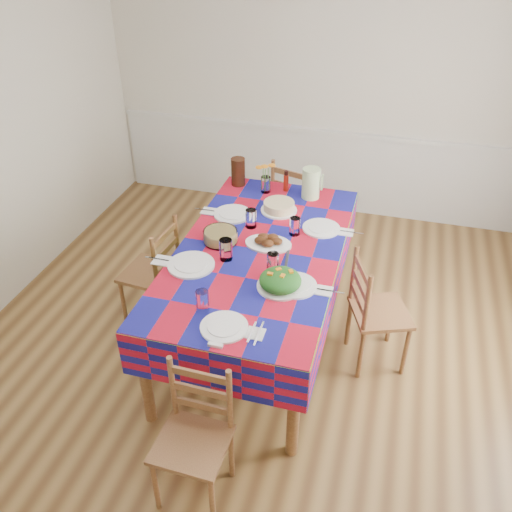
{
  "coord_description": "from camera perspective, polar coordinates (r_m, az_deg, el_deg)",
  "views": [
    {
      "loc": [
        0.84,
        -2.95,
        3.02
      ],
      "look_at": [
        -0.02,
        0.13,
        0.84
      ],
      "focal_mm": 38.0,
      "sensor_mm": 36.0,
      "label": 1
    }
  ],
  "objects": [
    {
      "name": "serving_utensils",
      "position": [
        3.78,
        2.73,
        -0.81
      ],
      "size": [
        0.16,
        0.35,
        0.01
      ],
      "color": "black",
      "rests_on": "dining_table"
    },
    {
      "name": "setting_left_near",
      "position": [
        3.79,
        -5.63,
        -0.31
      ],
      "size": [
        0.6,
        0.36,
        0.16
      ],
      "rotation": [
        0.0,
        0.0,
        1.57
      ],
      "color": "white",
      "rests_on": "dining_table"
    },
    {
      "name": "green_pitcher",
      "position": [
        4.59,
        5.82,
        7.63
      ],
      "size": [
        0.15,
        0.15,
        0.26
      ],
      "primitive_type": "cylinder",
      "color": "#B5D697",
      "rests_on": "dining_table"
    },
    {
      "name": "chair_left",
      "position": [
        4.42,
        -10.68,
        -1.79
      ],
      "size": [
        0.43,
        0.45,
        0.94
      ],
      "rotation": [
        0.0,
        0.0,
        -1.66
      ],
      "color": "brown",
      "rests_on": "room"
    },
    {
      "name": "tea_pitcher",
      "position": [
        4.78,
        -1.89,
        8.86
      ],
      "size": [
        0.12,
        0.12,
        0.25
      ],
      "primitive_type": "cylinder",
      "color": "black",
      "rests_on": "dining_table"
    },
    {
      "name": "pasta_bowl",
      "position": [
        4.01,
        -3.77,
        2.1
      ],
      "size": [
        0.25,
        0.25,
        0.09
      ],
      "color": "white",
      "rests_on": "dining_table"
    },
    {
      "name": "setting_right_far",
      "position": [
        4.15,
        5.99,
        3.01
      ],
      "size": [
        0.55,
        0.31,
        0.14
      ],
      "rotation": [
        0.0,
        0.0,
        -1.57
      ],
      "color": "white",
      "rests_on": "dining_table"
    },
    {
      "name": "chair_right",
      "position": [
        4.06,
        12.38,
        -5.83
      ],
      "size": [
        0.52,
        0.53,
        0.94
      ],
      "rotation": [
        0.0,
        0.0,
        1.95
      ],
      "color": "brown",
      "rests_on": "room"
    },
    {
      "name": "flower_vase",
      "position": [
        4.66,
        1.01,
        8.0
      ],
      "size": [
        0.17,
        0.14,
        0.27
      ],
      "color": "white",
      "rests_on": "dining_table"
    },
    {
      "name": "meat_platter",
      "position": [
        3.97,
        1.3,
        1.53
      ],
      "size": [
        0.35,
        0.25,
        0.07
      ],
      "color": "white",
      "rests_on": "dining_table"
    },
    {
      "name": "dining_table",
      "position": [
        3.99,
        0.35,
        -0.42
      ],
      "size": [
        1.17,
        2.18,
        0.85
      ],
      "color": "brown",
      "rests_on": "room"
    },
    {
      "name": "chair_far",
      "position": [
        5.28,
        4.19,
        5.33
      ],
      "size": [
        0.52,
        0.51,
        0.96
      ],
      "rotation": [
        0.0,
        0.0,
        2.85
      ],
      "color": "brown",
      "rests_on": "room"
    },
    {
      "name": "setting_near_head",
      "position": [
        3.29,
        -4.11,
        -6.44
      ],
      "size": [
        0.47,
        0.31,
        0.14
      ],
      "color": "white",
      "rests_on": "dining_table"
    },
    {
      "name": "name_card",
      "position": [
        3.15,
        -4.29,
        -9.34
      ],
      "size": [
        0.09,
        0.03,
        0.02
      ],
      "primitive_type": "cube",
      "color": "white",
      "rests_on": "dining_table"
    },
    {
      "name": "setting_right_near",
      "position": [
        3.61,
        3.36,
        -2.2
      ],
      "size": [
        0.55,
        0.32,
        0.14
      ],
      "rotation": [
        0.0,
        0.0,
        -1.57
      ],
      "color": "white",
      "rests_on": "dining_table"
    },
    {
      "name": "salad_platter",
      "position": [
        3.54,
        2.57,
        -2.64
      ],
      "size": [
        0.31,
        0.31,
        0.13
      ],
      "color": "white",
      "rests_on": "dining_table"
    },
    {
      "name": "room",
      "position": [
        3.5,
        -0.25,
        5.71
      ],
      "size": [
        4.58,
        5.08,
        2.78
      ],
      "color": "brown",
      "rests_on": "ground"
    },
    {
      "name": "setting_left_far",
      "position": [
        4.29,
        -1.89,
        4.3
      ],
      "size": [
        0.56,
        0.33,
        0.15
      ],
      "rotation": [
        0.0,
        0.0,
        1.57
      ],
      "color": "white",
      "rests_on": "dining_table"
    },
    {
      "name": "chair_near",
      "position": [
        3.25,
        -6.48,
        -18.49
      ],
      "size": [
        0.41,
        0.39,
        0.91
      ],
      "rotation": [
        0.0,
        0.0,
        -0.02
      ],
      "color": "brown",
      "rests_on": "room"
    },
    {
      "name": "hot_sauce",
      "position": [
        4.7,
        3.18,
        7.92
      ],
      "size": [
        0.04,
        0.04,
        0.18
      ],
      "primitive_type": "cylinder",
      "color": "#AB1E0D",
      "rests_on": "dining_table"
    },
    {
      "name": "wainscot",
      "position": [
        6.06,
        6.3,
        9.34
      ],
      "size": [
        4.41,
        0.06,
        0.92
      ],
      "color": "silver",
      "rests_on": "room"
    },
    {
      "name": "cake",
      "position": [
        4.4,
        2.43,
        5.2
      ],
      "size": [
        0.29,
        0.29,
        0.08
      ],
      "color": "white",
      "rests_on": "dining_table"
    }
  ]
}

